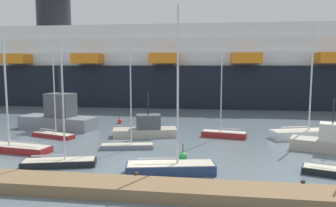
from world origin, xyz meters
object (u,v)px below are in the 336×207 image
Objects in this scene: sailboat_1 at (14,146)px; channel_buoy_0 at (183,157)px; fishing_boat_1 at (59,117)px; fishing_boat_2 at (146,129)px; sailboat_5 at (171,166)px; cruise_ship at (170,69)px; sailboat_2 at (224,133)px; sailboat_6 at (304,133)px; fishing_boat_0 at (329,142)px; sailboat_7 at (59,161)px; channel_buoy_1 at (120,121)px; sailboat_3 at (53,133)px; sailboat_0 at (127,144)px.

channel_buoy_0 is at bearing -174.44° from sailboat_1.
fishing_boat_2 is at bearing -2.78° from fishing_boat_1.
cruise_ship is (-5.80, 41.59, 6.01)m from sailboat_5.
sailboat_2 is 7.82m from sailboat_6.
channel_buoy_0 is 0.01× the size of cruise_ship.
sailboat_2 is 7.83m from fishing_boat_2.
fishing_boat_0 is at bearing 21.04° from channel_buoy_0.
sailboat_6 is 1.22× the size of sailboat_7.
channel_buoy_1 is at bearing -100.72° from sailboat_1.
sailboat_3 is 4.77m from fishing_boat_1.
sailboat_7 is at bearing 165.54° from sailboat_5.
fishing_boat_0 reaches higher than channel_buoy_1.
sailboat_1 is 1.14× the size of sailboat_2.
sailboat_0 is 6.52m from sailboat_7.
fishing_boat_1 is 18.61m from channel_buoy_0.
cruise_ship is (7.32, 32.35, 6.10)m from sailboat_3.
sailboat_2 is at bearing 173.58° from fishing_boat_0.
fishing_boat_0 is (12.35, 7.53, 0.30)m from sailboat_5.
sailboat_7 is at bearing 54.26° from sailboat_2.
sailboat_2 is 0.77× the size of sailboat_6.
sailboat_2 is (8.37, 5.77, 0.00)m from sailboat_0.
sailboat_2 is 0.91× the size of fishing_boat_1.
fishing_boat_1 is at bearing -144.24° from channel_buoy_1.
cruise_ship is (-18.15, 34.06, 5.71)m from fishing_boat_0.
sailboat_1 is 26.36m from fishing_boat_0.
sailboat_1 is 39.20m from cruise_ship.
sailboat_6 is at bearing 8.17° from fishing_boat_1.
fishing_boat_2 is at bearing 15.38° from sailboat_2.
fishing_boat_0 is at bearing 19.77° from sailboat_5.
sailboat_2 is at bearing 60.45° from sailboat_5.
sailboat_2 is 12.28m from sailboat_5.
sailboat_7 is at bearing -52.51° from fishing_boat_1.
channel_buoy_0 is at bearing -57.89° from channel_buoy_1.
sailboat_0 is 1.02× the size of sailboat_2.
sailboat_1 is 1.57× the size of fishing_boat_0.
fishing_boat_1 is at bearing -108.61° from cruise_ship.
cruise_ship reaches higher than fishing_boat_1.
sailboat_2 is at bearing -73.21° from cruise_ship.
channel_buoy_0 is at bearing -139.55° from fishing_boat_0.
sailboat_6 is at bearing 24.76° from sailboat_3.
sailboat_7 is 6.92× the size of channel_buoy_0.
fishing_boat_1 is at bearing 144.99° from channel_buoy_0.
sailboat_0 is 0.96× the size of sailboat_3.
sailboat_6 reaches higher than sailboat_5.
sailboat_2 is 1.25× the size of fishing_boat_2.
sailboat_0 reaches higher than fishing_boat_1.
sailboat_3 reaches higher than fishing_boat_0.
sailboat_6 is at bearing -152.67° from sailboat_1.
sailboat_1 is 1.43× the size of fishing_boat_2.
fishing_boat_1 is at bearing 127.09° from sailboat_3.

